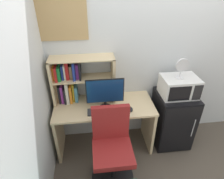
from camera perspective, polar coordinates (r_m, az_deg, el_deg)
The scene contains 11 objects.
wall_back at distance 2.88m, azimuth 23.93°, elevation 10.20°, with size 6.40×0.04×2.60m, color silver.
desk at distance 2.64m, azimuth -2.26°, elevation -8.59°, with size 1.30×0.57×0.74m.
hutch_bookshelf at distance 2.49m, azimuth -11.36°, elevation 2.95°, with size 0.80×0.26×0.61m.
monitor at distance 2.31m, azimuth -2.08°, elevation -1.03°, with size 0.46×0.18×0.42m.
keyboard at distance 2.38m, azimuth -1.97°, elevation -6.53°, with size 0.44×0.13×0.02m, color #333338.
computer_mouse at distance 2.41m, azimuth 5.57°, elevation -5.87°, with size 0.06×0.10×0.04m, color black.
mini_fridge at distance 2.93m, azimuth 17.61°, elevation -8.34°, with size 0.51×0.53×0.82m.
microwave at distance 2.64m, azimuth 19.44°, elevation 0.84°, with size 0.46×0.35×0.26m.
desk_fan at distance 2.50m, azimuth 20.22°, elevation 6.30°, with size 0.17×0.11×0.26m.
desk_chair at distance 2.36m, azimuth 0.01°, elevation -17.87°, with size 0.52×0.52×0.97m.
wall_corkboard at distance 2.36m, azimuth -17.50°, elevation 20.05°, with size 0.78×0.02×0.53m, color tan.
Camera 1 is at (-1.04, -2.30, 2.22)m, focal length 30.51 mm.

